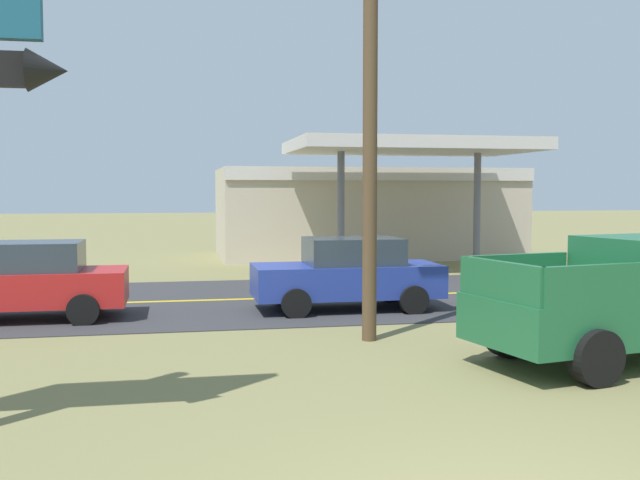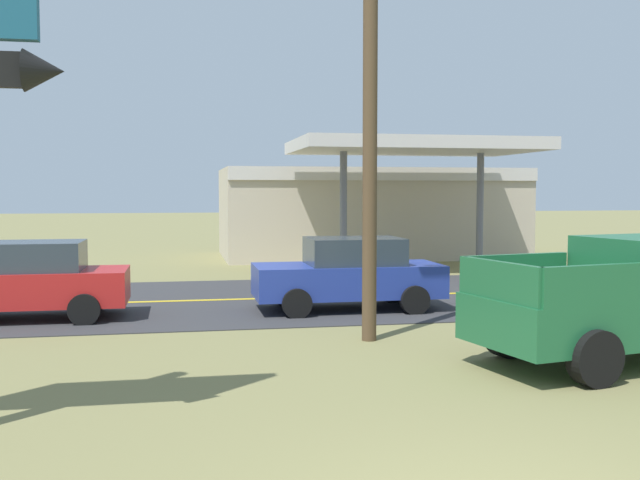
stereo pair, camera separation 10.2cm
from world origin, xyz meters
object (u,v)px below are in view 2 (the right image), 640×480
(pickup_green_parked_on_lawn, at_px, (634,301))
(gas_station, at_px, (370,209))
(utility_pole, at_px, (370,75))
(car_blue_far_lane, at_px, (349,274))
(car_red_near_lane, at_px, (26,281))

(pickup_green_parked_on_lawn, bearing_deg, gas_station, 87.82)
(utility_pole, xyz_separation_m, gas_station, (4.42, 16.71, -2.80))
(car_blue_far_lane, bearing_deg, car_red_near_lane, 180.00)
(gas_station, distance_m, car_red_near_lane, 17.24)
(utility_pole, bearing_deg, car_red_near_lane, 152.34)
(car_red_near_lane, distance_m, car_blue_far_lane, 6.92)
(utility_pole, distance_m, car_red_near_lane, 8.31)
(pickup_green_parked_on_lawn, relative_size, car_red_near_lane, 1.31)
(car_red_near_lane, bearing_deg, pickup_green_parked_on_lawn, -29.59)
(pickup_green_parked_on_lawn, height_order, car_red_near_lane, pickup_green_parked_on_lawn)
(gas_station, xyz_separation_m, car_red_near_lane, (-10.91, -13.31, -1.11))
(car_red_near_lane, height_order, car_blue_far_lane, same)
(utility_pole, xyz_separation_m, car_blue_far_lane, (0.42, 3.40, -3.91))
(gas_station, height_order, car_blue_far_lane, gas_station)
(utility_pole, xyz_separation_m, pickup_green_parked_on_lawn, (3.69, -2.38, -3.78))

